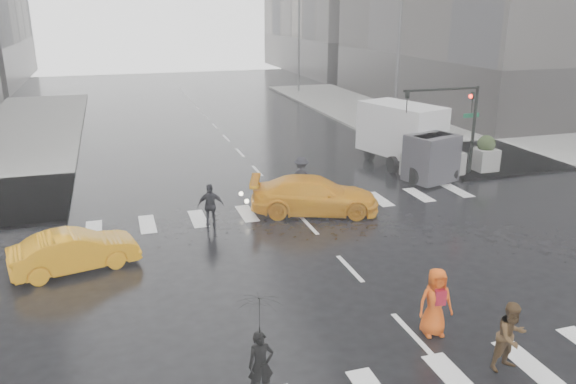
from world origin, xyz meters
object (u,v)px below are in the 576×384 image
object	(u,v)px
traffic_signal_pole	(458,113)
pedestrian_brown	(511,336)
pedestrian_orange	(435,302)
taxi_mid	(75,251)
box_truck	(409,137)

from	to	relation	value
traffic_signal_pole	pedestrian_brown	bearing A→B (deg)	-118.51
pedestrian_brown	pedestrian_orange	distance (m)	2.03
traffic_signal_pole	pedestrian_brown	xyz separation A→B (m)	(-7.61, -14.00, -2.36)
pedestrian_brown	pedestrian_orange	bearing A→B (deg)	108.29
traffic_signal_pole	pedestrian_orange	bearing A→B (deg)	-124.86
pedestrian_brown	taxi_mid	size ratio (longest dim) A/B	0.43
traffic_signal_pole	pedestrian_orange	size ratio (longest dim) A/B	2.44
taxi_mid	pedestrian_brown	bearing A→B (deg)	-143.72
pedestrian_orange	taxi_mid	xyz separation A→B (m)	(-8.99, 6.79, -0.27)
pedestrian_brown	pedestrian_orange	xyz separation A→B (m)	(-0.87, 1.83, 0.07)
pedestrian_brown	box_truck	xyz separation A→B (m)	(6.10, 15.85, 0.90)
pedestrian_orange	taxi_mid	bearing A→B (deg)	151.54
pedestrian_orange	box_truck	bearing A→B (deg)	72.15
pedestrian_brown	taxi_mid	bearing A→B (deg)	131.58
taxi_mid	pedestrian_orange	bearing A→B (deg)	-139.65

